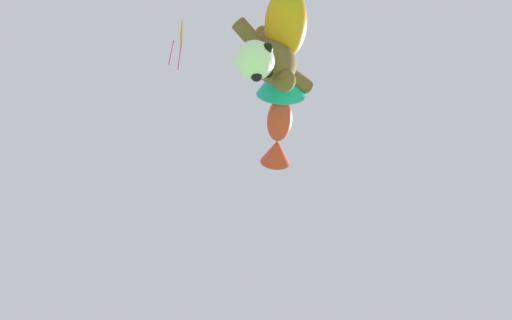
% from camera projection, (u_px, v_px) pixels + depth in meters
% --- Properties ---
extents(teddy_bear_kite, '(2.31, 1.02, 2.35)m').
position_uv_depth(teddy_bear_kite, '(274.00, 57.00, 12.68)').
color(teddy_bear_kite, brown).
extents(soccer_ball_kite, '(0.89, 0.89, 0.82)m').
position_uv_depth(soccer_ball_kite, '(255.00, 61.00, 11.35)').
color(soccer_ball_kite, white).
extents(fish_kite_crimson, '(1.57, 1.71, 0.73)m').
position_uv_depth(fish_kite_crimson, '(278.00, 136.00, 13.45)').
color(fish_kite_crimson, red).
extents(fish_kite_tangerine, '(2.39, 2.52, 1.15)m').
position_uv_depth(fish_kite_tangerine, '(284.00, 51.00, 12.61)').
color(fish_kite_tangerine, orange).
extents(diamond_kite, '(0.54, 0.72, 2.85)m').
position_uv_depth(diamond_kite, '(179.00, 43.00, 13.82)').
color(diamond_kite, orange).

